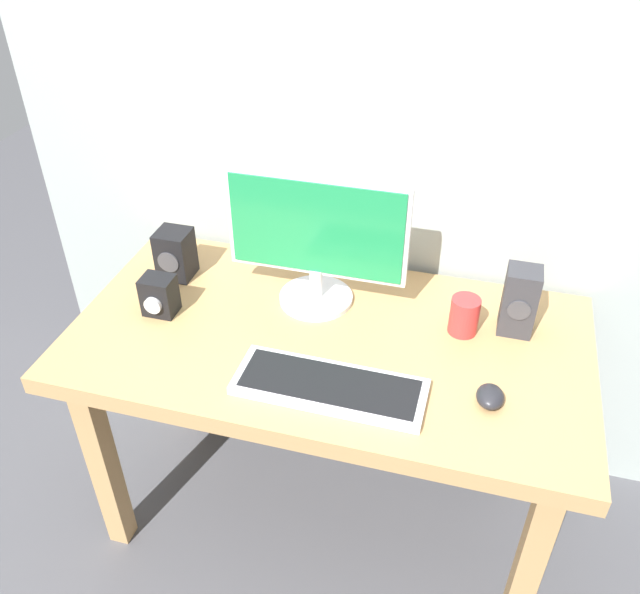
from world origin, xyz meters
name	(u,v)px	position (x,y,z in m)	size (l,w,h in m)	color
ground_plane	(326,506)	(0.00, 0.00, 0.00)	(6.00, 6.00, 0.00)	#4C4C51
desk	(328,360)	(0.00, 0.00, 0.65)	(1.37, 0.73, 0.74)	tan
monitor	(317,238)	(-0.07, 0.15, 0.93)	(0.50, 0.21, 0.38)	silver
keyboard_primary	(330,386)	(0.06, -0.20, 0.75)	(0.46, 0.17, 0.02)	silver
mouse	(490,397)	(0.43, -0.14, 0.76)	(0.06, 0.08, 0.04)	#232328
speaker_right	(519,301)	(0.47, 0.15, 0.83)	(0.09, 0.09, 0.19)	#333338
speaker_left	(175,254)	(-0.51, 0.16, 0.81)	(0.10, 0.10, 0.15)	black
audio_controller	(159,296)	(-0.47, -0.03, 0.79)	(0.09, 0.08, 0.11)	black
coffee_mug	(464,316)	(0.34, 0.11, 0.79)	(0.08, 0.08, 0.10)	red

